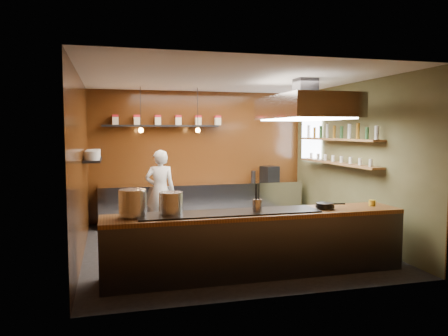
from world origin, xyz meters
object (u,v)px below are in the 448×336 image
object	(u,v)px
stockpot_small	(171,203)
espresso_machine	(270,174)
extractor_hood	(305,107)
stockpot_large	(133,203)
chef	(160,191)

from	to	relation	value
stockpot_small	espresso_machine	xyz separation A→B (m)	(2.87, 3.75, -0.02)
extractor_hood	espresso_machine	size ratio (longest dim) A/B	5.66
espresso_machine	extractor_hood	bearing A→B (deg)	-114.45
stockpot_large	chef	world-z (taller)	chef
chef	stockpot_large	bearing A→B (deg)	79.29
stockpot_large	stockpot_small	distance (m)	0.52
espresso_machine	chef	size ratio (longest dim) A/B	0.21
stockpot_large	chef	bearing A→B (deg)	77.05
extractor_hood	espresso_machine	xyz separation A→B (m)	(0.33, 2.60, -1.43)
stockpot_small	espresso_machine	bearing A→B (deg)	52.64
stockpot_large	stockpot_small	xyz separation A→B (m)	(0.52, -0.01, -0.03)
stockpot_large	espresso_machine	size ratio (longest dim) A/B	1.05
stockpot_large	espresso_machine	bearing A→B (deg)	47.89
stockpot_small	stockpot_large	bearing A→B (deg)	178.80
stockpot_large	espresso_machine	distance (m)	5.04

